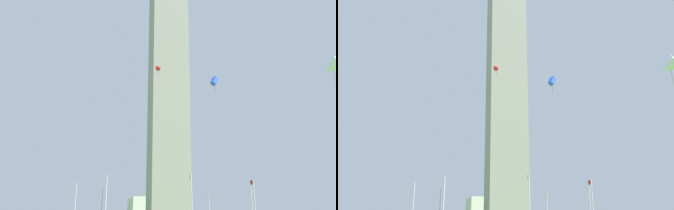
% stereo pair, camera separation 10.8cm
% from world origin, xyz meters
% --- Properties ---
extents(obelisk_monument, '(6.63, 6.63, 60.30)m').
position_xyz_m(obelisk_monument, '(0.00, 0.00, 30.15)').
color(obelisk_monument, gray).
rests_on(obelisk_monument, ground).
extents(flagpole_n, '(1.12, 0.14, 7.82)m').
position_xyz_m(flagpole_n, '(15.23, 0.00, 4.29)').
color(flagpole_n, silver).
rests_on(flagpole_n, ground).
extents(flagpole_ne, '(1.12, 0.14, 7.82)m').
position_xyz_m(flagpole_ne, '(10.79, 10.73, 4.29)').
color(flagpole_ne, silver).
rests_on(flagpole_ne, ground).
extents(flagpole_e, '(1.12, 0.14, 7.82)m').
position_xyz_m(flagpole_e, '(0.06, 15.17, 4.29)').
color(flagpole_e, silver).
rests_on(flagpole_e, ground).
extents(flagpole_se, '(1.12, 0.14, 7.82)m').
position_xyz_m(flagpole_se, '(-10.67, 10.73, 4.29)').
color(flagpole_se, silver).
rests_on(flagpole_se, ground).
extents(flagpole_s, '(1.12, 0.14, 7.82)m').
position_xyz_m(flagpole_s, '(-15.11, 0.00, 4.29)').
color(flagpole_s, silver).
rests_on(flagpole_s, ground).
extents(flagpole_sw, '(1.12, 0.14, 7.82)m').
position_xyz_m(flagpole_sw, '(-10.67, -10.73, 4.29)').
color(flagpole_sw, silver).
rests_on(flagpole_sw, ground).
extents(flagpole_w, '(1.12, 0.14, 7.82)m').
position_xyz_m(flagpole_w, '(0.06, -15.17, 4.29)').
color(flagpole_w, silver).
rests_on(flagpole_w, ground).
extents(flagpole_nw, '(1.12, 0.14, 7.82)m').
position_xyz_m(flagpole_nw, '(10.79, -10.73, 4.29)').
color(flagpole_nw, silver).
rests_on(flagpole_nw, ground).
extents(kite_red_delta, '(1.09, 0.98, 1.69)m').
position_xyz_m(kite_red_delta, '(-11.60, 3.80, 24.14)').
color(kite_red_delta, red).
extents(kite_blue_box, '(1.23, 1.42, 2.65)m').
position_xyz_m(kite_blue_box, '(-14.66, -3.93, 21.40)').
color(kite_blue_box, blue).
extents(kite_white_delta, '(2.38, 2.29, 3.06)m').
position_xyz_m(kite_white_delta, '(-35.33, -7.66, 14.83)').
color(kite_white_delta, white).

